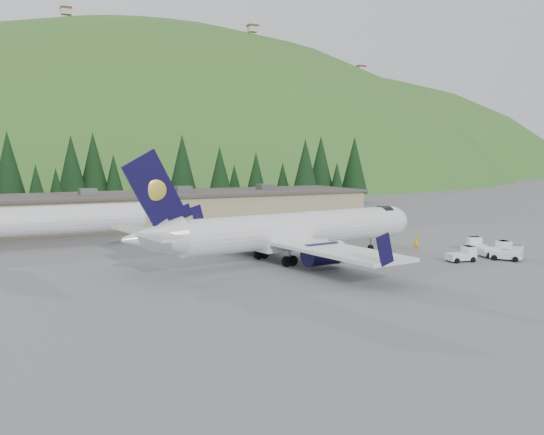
{
  "coord_description": "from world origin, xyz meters",
  "views": [
    {
      "loc": [
        -31.4,
        -55.94,
        11.33
      ],
      "look_at": [
        0.0,
        6.0,
        4.0
      ],
      "focal_mm": 40.0,
      "sensor_mm": 36.0,
      "label": 1
    }
  ],
  "objects": [
    {
      "name": "ground",
      "position": [
        0.0,
        0.0,
        0.0
      ],
      "size": [
        600.0,
        600.0,
        0.0
      ],
      "primitive_type": "plane",
      "color": "slate"
    },
    {
      "name": "airliner",
      "position": [
        -1.03,
        -0.13,
        3.14
      ],
      "size": [
        35.55,
        33.46,
        11.79
      ],
      "rotation": [
        0.0,
        0.0,
        0.13
      ],
      "color": "white",
      "rests_on": "ground"
    },
    {
      "name": "second_airliner",
      "position": [
        -24.92,
        22.0,
        3.32
      ],
      "size": [
        27.5,
        11.0,
        10.05
      ],
      "color": "white",
      "rests_on": "ground"
    },
    {
      "name": "baggage_tug_a",
      "position": [
        15.12,
        -8.78,
        0.72
      ],
      "size": [
        3.18,
        2.16,
        1.6
      ],
      "rotation": [
        0.0,
        0.0,
        -0.14
      ],
      "color": "white",
      "rests_on": "ground"
    },
    {
      "name": "baggage_tug_b",
      "position": [
        20.64,
        -8.28,
        0.79
      ],
      "size": [
        3.62,
        2.69,
        1.76
      ],
      "rotation": [
        0.0,
        0.0,
        -0.28
      ],
      "color": "white",
      "rests_on": "ground"
    },
    {
      "name": "baggage_tug_c",
      "position": [
        21.2,
        -4.76,
        0.74
      ],
      "size": [
        2.76,
        3.46,
        1.65
      ],
      "rotation": [
        0.0,
        0.0,
        1.17
      ],
      "color": "white",
      "rests_on": "ground"
    },
    {
      "name": "terminal_building",
      "position": [
        -5.01,
        38.0,
        2.62
      ],
      "size": [
        71.0,
        17.0,
        6.1
      ],
      "color": "tan",
      "rests_on": "ground"
    },
    {
      "name": "baggage_tug_d",
      "position": [
        19.98,
        -10.56,
        0.75
      ],
      "size": [
        3.06,
        3.51,
        1.68
      ],
      "rotation": [
        0.0,
        0.0,
        -1.01
      ],
      "color": "white",
      "rests_on": "ground"
    },
    {
      "name": "ramp_worker",
      "position": [
        15.39,
        -1.02,
        0.89
      ],
      "size": [
        0.68,
        0.47,
        1.78
      ],
      "primitive_type": "imported",
      "rotation": [
        0.0,
        0.0,
        3.07
      ],
      "color": "#E6AD0B",
      "rests_on": "ground"
    },
    {
      "name": "tree_line",
      "position": [
        -4.35,
        61.6,
        7.7
      ],
      "size": [
        114.03,
        18.06,
        14.38
      ],
      "color": "black",
      "rests_on": "ground"
    },
    {
      "name": "hills",
      "position": [
        53.34,
        207.38,
        -82.8
      ],
      "size": [
        614.0,
        330.0,
        300.0
      ],
      "color": "#416326",
      "rests_on": "ground"
    }
  ]
}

